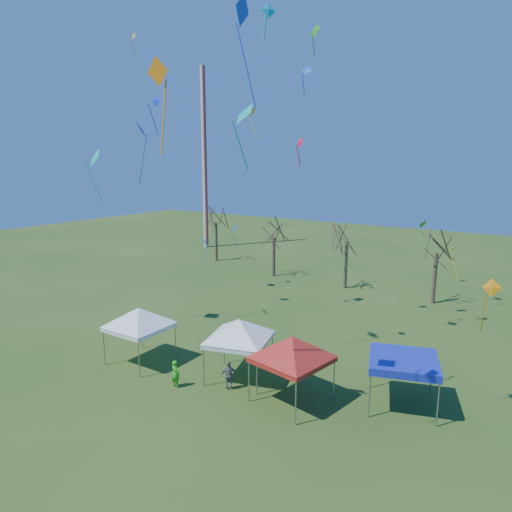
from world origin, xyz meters
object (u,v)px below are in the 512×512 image
at_px(tent_red, 292,341).
at_px(tree_3, 438,235).
at_px(person_green, 176,374).
at_px(tree_0, 216,209).
at_px(tree_1, 274,223).
at_px(tent_blue, 404,362).
at_px(tent_white_west, 138,312).
at_px(person_grey, 229,375).
at_px(tent_white_mid, 239,323).
at_px(tree_2, 347,225).
at_px(radio_mast, 204,160).

bearing_deg(tent_red, tree_3, 84.23).
xyz_separation_m(tree_3, person_green, (-8.27, -23.82, -5.30)).
relative_size(tree_0, tree_3, 1.07).
height_order(tree_1, tent_blue, tree_1).
height_order(tent_white_west, tent_red, tent_red).
bearing_deg(tree_1, person_grey, -64.13).
bearing_deg(tent_white_mid, tree_0, 130.67).
xyz_separation_m(tent_blue, person_green, (-10.96, -4.87, -1.62)).
height_order(tent_white_west, person_green, tent_white_west).
relative_size(tree_1, person_green, 4.84).
xyz_separation_m(tree_2, person_green, (0.13, -24.15, -5.51)).
height_order(tree_2, person_green, tree_2).
bearing_deg(tree_2, tent_blue, -60.09).
relative_size(radio_mast, tent_white_mid, 5.60).
relative_size(tree_2, tent_white_mid, 1.83).
xyz_separation_m(tree_0, person_grey, (21.23, -25.73, -5.68)).
distance_m(tree_1, tent_white_mid, 24.29).
height_order(tree_0, person_green, tree_0).
bearing_deg(tent_white_west, tree_2, 80.28).
height_order(radio_mast, tree_0, radio_mast).
bearing_deg(tent_white_west, tent_blue, 13.75).
bearing_deg(tree_2, tree_0, 170.76).
xyz_separation_m(tree_3, tent_red, (-2.19, -21.65, -2.74)).
distance_m(tree_1, tree_2, 8.42).
bearing_deg(tent_red, person_grey, -167.95).
relative_size(tree_3, tent_blue, 1.89).
bearing_deg(radio_mast, person_grey, -48.73).
bearing_deg(tent_white_west, tree_3, 61.41).
bearing_deg(tent_white_mid, tree_2, 96.50).
bearing_deg(tent_white_west, tent_white_mid, 14.35).
bearing_deg(tent_red, tent_white_west, -174.54).
distance_m(tree_1, tent_blue, 27.81).
bearing_deg(tree_3, radio_mast, 163.69).
bearing_deg(tent_white_mid, tent_blue, 13.31).
bearing_deg(tent_red, tree_0, 134.66).
distance_m(radio_mast, tree_0, 11.45).
distance_m(tree_3, tent_white_west, 25.92).
bearing_deg(radio_mast, tent_blue, -38.20).
bearing_deg(radio_mast, person_green, -52.66).
bearing_deg(tree_3, tree_0, 172.92).
height_order(tree_2, tent_white_west, tree_2).
bearing_deg(tree_2, radio_mast, 159.43).
relative_size(tent_red, tent_blue, 1.11).
xyz_separation_m(radio_mast, tree_0, (7.15, -6.62, -6.01)).
bearing_deg(tree_0, tent_white_mid, -49.33).
bearing_deg(person_grey, tent_red, 152.00).
bearing_deg(tent_white_mid, person_grey, -77.08).
distance_m(tree_0, tent_white_mid, 32.24).
height_order(tree_3, tent_blue, tree_3).
relative_size(tree_1, person_grey, 4.66).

